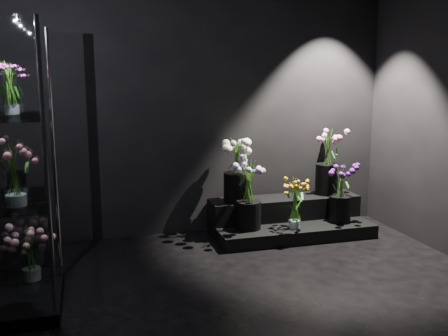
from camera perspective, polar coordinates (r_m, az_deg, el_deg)
name	(u,v)px	position (r m, az deg, el deg)	size (l,w,h in m)	color
floor	(271,313)	(3.69, 5.41, -16.14)	(4.00, 4.00, 0.00)	black
wall_back	(203,100)	(5.22, -2.36, 7.74)	(4.00, 4.00, 0.00)	black
display_riser	(288,219)	(5.38, 7.30, -5.77)	(1.64, 0.73, 0.36)	black
display_case	(13,169)	(3.79, -23.01, -0.11)	(0.55, 0.92, 2.01)	black
bouquet_orange_bells	(295,202)	(5.05, 8.12, -3.83)	(0.29, 0.29, 0.53)	white
bouquet_lilac	(249,191)	(4.96, 2.86, -2.67)	(0.41, 0.41, 0.69)	black
bouquet_purple	(340,190)	(5.34, 13.17, -2.41)	(0.41, 0.41, 0.63)	black
bouquet_cream_roses	(236,166)	(5.11, 1.41, 0.24)	(0.48, 0.48, 0.66)	black
bouquet_pink_roses	(327,158)	(5.55, 11.73, 1.18)	(0.44, 0.44, 0.71)	black
bouquet_case_pink	(14,172)	(3.61, -22.87, -0.44)	(0.40, 0.40, 0.44)	white
bouquet_case_magenta	(10,87)	(3.87, -23.25, 8.46)	(0.25, 0.25, 0.36)	white
bouquet_case_base_pink	(30,251)	(4.16, -21.29, -8.79)	(0.41, 0.41, 0.44)	white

